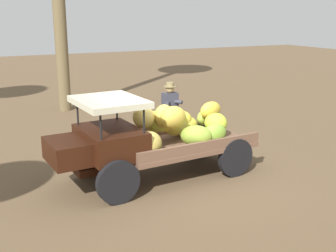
{
  "coord_description": "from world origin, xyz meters",
  "views": [
    {
      "loc": [
        4.0,
        7.77,
        3.51
      ],
      "look_at": [
        0.03,
        -0.2,
        1.13
      ],
      "focal_mm": 45.5,
      "sensor_mm": 36.0,
      "label": 1
    }
  ],
  "objects": [
    {
      "name": "ground_plane",
      "position": [
        0.0,
        0.0,
        0.0
      ],
      "size": [
        60.0,
        60.0,
        0.0
      ],
      "primitive_type": "plane",
      "color": "brown"
    },
    {
      "name": "truck",
      "position": [
        0.41,
        -0.18,
        0.95
      ],
      "size": [
        4.54,
        1.98,
        1.87
      ],
      "rotation": [
        0.0,
        0.0,
        0.07
      ],
      "color": "black",
      "rests_on": "ground"
    },
    {
      "name": "farmer",
      "position": [
        -0.96,
        -2.06,
        1.0
      ],
      "size": [
        0.53,
        0.46,
        1.75
      ],
      "rotation": [
        0.0,
        0.0,
        1.57
      ],
      "color": "#495F75",
      "rests_on": "ground"
    }
  ]
}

